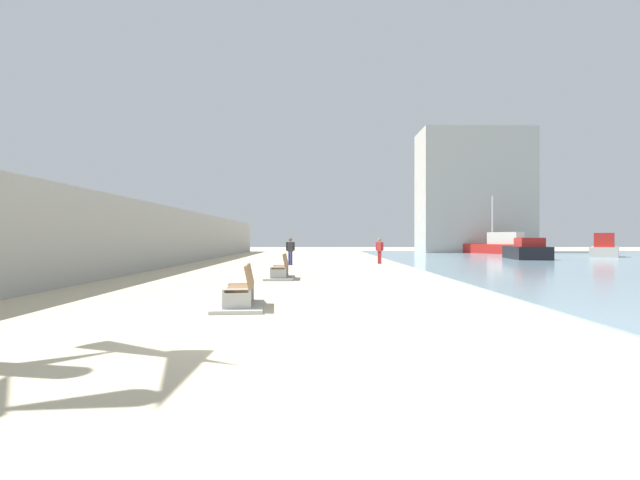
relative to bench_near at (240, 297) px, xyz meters
name	(u,v)px	position (x,y,z in m)	size (l,w,h in m)	color
ground_plane	(300,267)	(0.82, 15.20, -0.23)	(120.00, 120.00, 0.00)	#C6B793
seawall	(161,237)	(-6.68, 15.20, 1.42)	(0.80, 64.00, 3.30)	#9E9E99
bench_near	(240,297)	(0.00, 0.00, 0.00)	(1.28, 2.19, 0.98)	#9E9E99
bench_far	(280,273)	(0.31, 7.81, 0.00)	(1.12, 2.11, 0.98)	#9E9E99
person_walking	(290,249)	(0.17, 17.39, 0.69)	(0.53, 0.21, 1.60)	navy
person_standing	(380,249)	(5.56, 18.89, 0.67)	(0.46, 0.33, 1.57)	#B22D33
boat_mid_bay	(605,248)	(25.62, 29.32, 0.51)	(4.31, 5.17, 1.96)	beige
boat_nearest	(498,246)	(19.72, 37.29, 0.59)	(5.38, 7.67, 5.82)	red
boat_far_right	(527,251)	(17.28, 24.99, 0.41)	(3.11, 5.55, 1.57)	black
harbor_building	(474,192)	(19.17, 43.20, 6.51)	(12.00, 6.00, 13.50)	#ADAAA3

